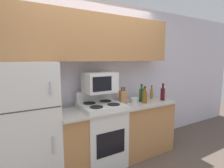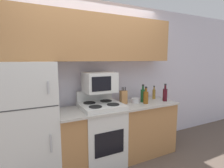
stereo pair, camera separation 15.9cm
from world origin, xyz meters
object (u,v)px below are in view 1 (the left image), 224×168
object	(u,v)px
bottle_wine_green	(141,95)
bottle_hot_sauce	(123,97)
stove	(101,133)
bottle_whiskey	(145,97)
bottle_cooking_spray	(144,96)
refrigerator	(30,126)
knife_block	(123,97)
bottle_wine_red	(163,94)
bowl	(134,100)
microwave	(100,82)
bottle_vinegar	(151,93)

from	to	relation	value
bottle_wine_green	bottle_hot_sauce	distance (m)	0.31
stove	bottle_hot_sauce	world-z (taller)	stove
bottle_whiskey	bottle_wine_green	xyz separation A→B (m)	(0.03, 0.12, 0.01)
stove	bottle_cooking_spray	distance (m)	0.99
refrigerator	bottle_whiskey	distance (m)	1.74
stove	bottle_hot_sauce	xyz separation A→B (m)	(0.51, 0.17, 0.48)
knife_block	bottle_whiskey	xyz separation A→B (m)	(0.33, -0.15, -0.00)
knife_block	bottle_cooking_spray	xyz separation A→B (m)	(0.44, -0.01, -0.02)
bottle_whiskey	bottle_wine_red	world-z (taller)	bottle_wine_red
bottle_wine_green	bottle_hot_sauce	bearing A→B (deg)	148.98
bottle_whiskey	bowl	bearing A→B (deg)	130.35
bowl	bottle_cooking_spray	xyz separation A→B (m)	(0.22, 0.02, 0.04)
bottle_wine_red	microwave	bearing A→B (deg)	170.48
refrigerator	bottle_wine_red	xyz separation A→B (m)	(2.13, -0.15, 0.22)
bowl	bottle_wine_red	bearing A→B (deg)	-14.02
bottle_whiskey	bottle_hot_sauce	size ratio (longest dim) A/B	1.40
microwave	bottle_whiskey	size ratio (longest dim) A/B	1.64
knife_block	bottle_wine_red	xyz separation A→B (m)	(0.74, -0.16, 0.01)
refrigerator	bottle_whiskey	size ratio (longest dim) A/B	5.67
bottle_vinegar	bottle_whiskey	xyz separation A→B (m)	(-0.35, -0.22, 0.02)
microwave	bottle_hot_sauce	bearing A→B (deg)	9.79
refrigerator	bottle_hot_sauce	size ratio (longest dim) A/B	7.93
bottle_vinegar	bottle_hot_sauce	world-z (taller)	bottle_vinegar
stove	bottle_cooking_spray	size ratio (longest dim) A/B	5.08
knife_block	bottle_wine_green	distance (m)	0.36
bowl	bottle_wine_green	distance (m)	0.16
knife_block	stove	bearing A→B (deg)	-172.78
stove	bowl	bearing A→B (deg)	2.51
bottle_cooking_spray	bottle_hot_sauce	distance (m)	0.37
bottle_hot_sauce	refrigerator	bearing A→B (deg)	-175.05
bottle_cooking_spray	microwave	bearing A→B (deg)	177.17
stove	bottle_cooking_spray	bearing A→B (deg)	3.20
bottle_vinegar	bottle_wine_green	distance (m)	0.34
knife_block	bottle_cooking_spray	size ratio (longest dim) A/B	1.26
knife_block	bottle_wine_green	bearing A→B (deg)	-6.26
stove	bottle_hot_sauce	distance (m)	0.72
stove	bottle_whiskey	distance (m)	0.91
bowl	bottle_hot_sauce	size ratio (longest dim) A/B	0.78
knife_block	refrigerator	bearing A→B (deg)	-179.70
knife_block	bottle_whiskey	size ratio (longest dim) A/B	0.99
bottle_cooking_spray	knife_block	bearing A→B (deg)	179.32
bottle_whiskey	microwave	bearing A→B (deg)	165.35
bottle_whiskey	bottle_cooking_spray	xyz separation A→B (m)	(0.11, 0.15, -0.02)
bottle_wine_red	bottle_cooking_spray	bearing A→B (deg)	153.75
bowl	bottle_cooking_spray	bearing A→B (deg)	5.21
stove	microwave	distance (m)	0.78
knife_block	bowl	distance (m)	0.23
bottle_vinegar	bottle_cooking_spray	size ratio (longest dim) A/B	1.09
bottle_vinegar	bottle_wine_green	size ratio (longest dim) A/B	0.80
bottle_wine_red	bottle_wine_green	distance (m)	0.40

